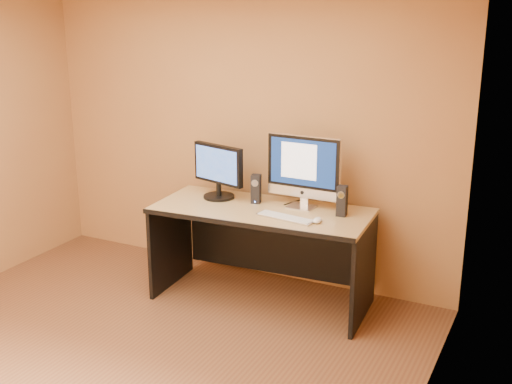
% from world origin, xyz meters
% --- Properties ---
extents(floor, '(4.00, 4.00, 0.00)m').
position_xyz_m(floor, '(0.00, 0.00, 0.00)').
color(floor, brown).
rests_on(floor, ground).
extents(walls, '(4.00, 4.00, 2.60)m').
position_xyz_m(walls, '(0.00, 0.00, 1.30)').
color(walls, '#A07240').
rests_on(walls, ground).
extents(desk, '(1.83, 0.89, 0.82)m').
position_xyz_m(desk, '(0.46, 1.45, 0.41)').
color(desk, tan).
rests_on(desk, ground).
extents(imac, '(0.64, 0.25, 0.61)m').
position_xyz_m(imac, '(0.73, 1.63, 1.13)').
color(imac, silver).
rests_on(imac, desk).
extents(second_monitor, '(0.58, 0.39, 0.47)m').
position_xyz_m(second_monitor, '(-0.01, 1.57, 1.06)').
color(second_monitor, black).
rests_on(second_monitor, desk).
extents(speaker_left, '(0.09, 0.10, 0.24)m').
position_xyz_m(speaker_left, '(0.34, 1.58, 0.95)').
color(speaker_left, black).
rests_on(speaker_left, desk).
extents(speaker_right, '(0.08, 0.09, 0.24)m').
position_xyz_m(speaker_right, '(1.10, 1.58, 0.95)').
color(speaker_right, black).
rests_on(speaker_right, desk).
extents(keyboard, '(0.49, 0.20, 0.02)m').
position_xyz_m(keyboard, '(0.73, 1.31, 0.83)').
color(keyboard, silver).
rests_on(keyboard, desk).
extents(mouse, '(0.07, 0.12, 0.04)m').
position_xyz_m(mouse, '(0.99, 1.34, 0.84)').
color(mouse, white).
rests_on(mouse, desk).
extents(cable_a, '(0.15, 0.20, 0.01)m').
position_xyz_m(cable_a, '(0.72, 1.71, 0.83)').
color(cable_a, black).
rests_on(cable_a, desk).
extents(cable_b, '(0.08, 0.19, 0.01)m').
position_xyz_m(cable_b, '(0.62, 1.72, 0.83)').
color(cable_b, black).
rests_on(cable_b, desk).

